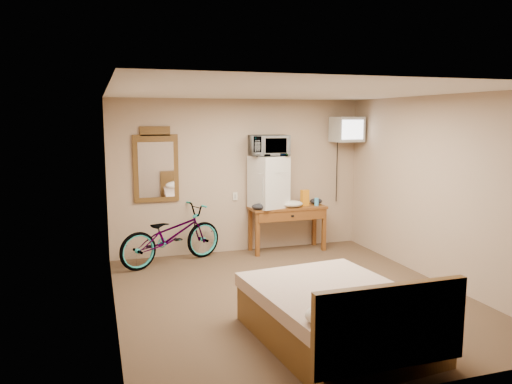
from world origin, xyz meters
TOP-DOWN VIEW (x-y plane):
  - room at (-0.00, 0.00)m, footprint 4.60×4.64m
  - desk at (0.75, 2.00)m, footprint 1.27×0.49m
  - mini_fridge at (0.43, 2.06)m, footprint 0.64×0.63m
  - microwave at (0.43, 2.06)m, footprint 0.63×0.45m
  - snack_bag at (1.05, 2.02)m, footprint 0.14×0.10m
  - blue_cup at (1.24, 1.96)m, footprint 0.07×0.07m
  - cloth_cream at (0.79, 1.93)m, footprint 0.36×0.28m
  - cloth_dark_a at (0.22, 1.89)m, footprint 0.27×0.20m
  - cloth_dark_b at (1.29, 2.09)m, footprint 0.21×0.18m
  - crt_television at (1.80, 2.02)m, footprint 0.49×0.59m
  - wall_mirror at (-1.35, 2.27)m, footprint 0.69×0.04m
  - bicycle at (-1.20, 1.88)m, footprint 1.79×1.16m
  - bed at (-0.06, -1.38)m, footprint 1.58×2.00m

SIDE VIEW (x-z plane):
  - bed at x=-0.06m, z-range -0.15..0.75m
  - bicycle at x=-1.20m, z-range 0.00..0.89m
  - desk at x=0.75m, z-range 0.25..1.00m
  - cloth_dark_b at x=1.29m, z-range 0.75..0.85m
  - cloth_dark_a at x=0.22m, z-range 0.75..0.85m
  - cloth_cream at x=0.79m, z-range 0.75..0.86m
  - blue_cup at x=1.24m, z-range 0.75..0.88m
  - snack_bag at x=1.05m, z-range 0.75..1.01m
  - mini_fridge at x=0.43m, z-range 0.75..1.59m
  - room at x=0.00m, z-range 0.00..2.50m
  - wall_mirror at x=-1.35m, z-range 0.88..2.05m
  - microwave at x=0.43m, z-range 1.59..1.92m
  - crt_television at x=1.80m, z-range 1.80..2.21m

